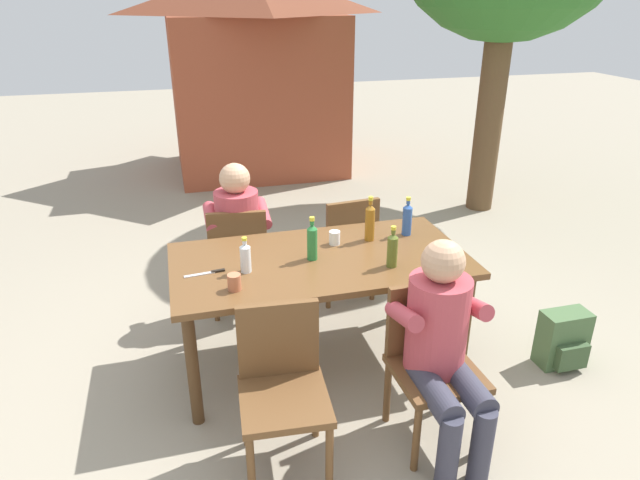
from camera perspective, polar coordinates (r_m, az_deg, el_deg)
The scene contains 18 objects.
ground_plane at distance 3.87m, azimuth 0.00°, elevation -12.10°, with size 24.00×24.00×0.00m, color gray.
dining_table at distance 3.51m, azimuth 0.00°, elevation -3.07°, with size 1.83×0.94×0.77m.
chair_near_right at distance 3.12m, azimuth 11.22°, elevation -11.50°, with size 0.45×0.45×0.87m.
chair_far_left at distance 4.20m, azimuth -8.30°, elevation -1.44°, with size 0.49×0.49×0.87m.
chair_near_left at distance 2.90m, azimuth -3.90°, elevation -14.15°, with size 0.47×0.47×0.87m.
chair_far_right at distance 4.36m, azimuth 2.69°, elevation -0.22°, with size 0.48×0.48×0.87m.
person_in_white_shirt at distance 2.95m, azimuth 12.44°, elevation -10.02°, with size 0.47×0.61×1.18m.
person_in_plaid_shirt at distance 4.24m, azimuth -8.50°, elevation 1.22°, with size 0.47×0.61×1.18m.
bottle_blue at distance 3.80m, azimuth 8.89°, elevation 2.17°, with size 0.06×0.06×0.27m.
bottle_green at distance 3.40m, azimuth -0.81°, elevation -0.13°, with size 0.06×0.06×0.28m.
bottle_clear at distance 3.29m, azimuth -7.62°, elevation -1.74°, with size 0.06×0.06×0.22m.
bottle_amber at distance 3.68m, azimuth 5.12°, elevation 1.89°, with size 0.06×0.06×0.31m.
bottle_olive at distance 3.34m, azimuth 7.40°, elevation -0.95°, with size 0.06×0.06×0.26m.
cup_terracotta at distance 3.12m, azimuth -8.74°, elevation -4.28°, with size 0.08×0.08×0.09m, color #BC6B47.
cup_white at distance 3.64m, azimuth 1.50°, elevation 0.23°, with size 0.07×0.07×0.09m, color white.
table_knife at distance 3.34m, azimuth -11.38°, elevation -3.31°, with size 0.24×0.05×0.01m.
backpack_by_near_side at distance 4.05m, azimuth 23.60°, elevation -9.34°, with size 0.31×0.23×0.39m.
brick_kiosk at distance 7.76m, azimuth -6.62°, elevation 17.02°, with size 2.49×2.02×2.57m.
Camera 1 is at (-0.81, -3.01, 2.28)m, focal length 31.33 mm.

